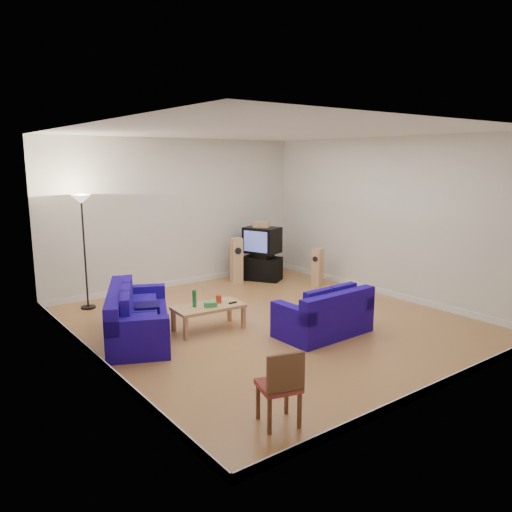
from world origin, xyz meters
TOP-DOWN VIEW (x-y plane):
  - room at (0.00, 0.00)m, footprint 6.01×6.51m
  - sofa_three_seat at (-2.17, 0.65)m, footprint 1.65×2.22m
  - sofa_loveseat at (0.32, -1.01)m, footprint 1.52×0.88m
  - coffee_table at (-1.05, 0.30)m, footprint 1.18×0.65m
  - bottle at (-1.27, 0.37)m, footprint 0.07×0.07m
  - tissue_box at (-1.06, 0.21)m, footprint 0.22×0.16m
  - red_canister at (-0.83, 0.33)m, footprint 0.12×0.12m
  - remote at (-0.65, 0.17)m, footprint 0.15×0.05m
  - tv_stand at (1.76, 2.52)m, footprint 0.88×1.00m
  - av_receiver at (1.75, 2.49)m, footprint 0.48×0.54m
  - television at (1.78, 2.55)m, footprint 0.79×0.91m
  - centre_speaker at (1.76, 2.55)m, footprint 0.33×0.39m
  - speaker_left at (1.17, 2.70)m, footprint 0.32×0.36m
  - speaker_right at (2.45, 1.40)m, footprint 0.30×0.27m
  - floor_lamp at (-2.23, 2.70)m, footprint 0.36×0.36m
  - dining_chair at (-2.03, -2.74)m, footprint 0.51×0.51m

SIDE VIEW (x-z plane):
  - tv_stand at x=1.76m, z-range 0.00..0.53m
  - sofa_loveseat at x=0.32m, z-range -0.09..0.66m
  - sofa_three_seat at x=-2.17m, z-range -0.10..0.69m
  - coffee_table at x=-1.05m, z-range 0.15..0.57m
  - speaker_right at x=2.45m, z-range 0.00..0.83m
  - remote at x=-0.65m, z-range 0.42..0.43m
  - tissue_box at x=-1.06m, z-range 0.42..0.50m
  - dining_chair at x=-2.03m, z-range 0.05..0.90m
  - red_canister at x=-0.83m, z-range 0.42..0.55m
  - speaker_left at x=1.17m, z-range 0.00..1.02m
  - bottle at x=-1.27m, z-range 0.42..0.70m
  - av_receiver at x=1.75m, z-range 0.53..0.64m
  - television at x=1.78m, z-range 0.64..1.23m
  - centre_speaker at x=1.76m, z-range 1.23..1.35m
  - room at x=0.00m, z-range -0.06..3.15m
  - floor_lamp at x=-2.23m, z-range 0.69..2.83m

